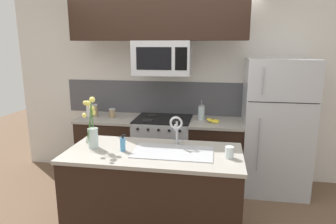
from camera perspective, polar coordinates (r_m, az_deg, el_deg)
The scene contains 20 objects.
ground_plane at distance 3.64m, azimuth -3.64°, elevation -18.97°, with size 10.00×10.00×0.00m, color brown.
rear_partition at distance 4.35m, azimuth 3.86°, elevation 4.65°, with size 5.20×0.10×2.60m, color silver.
splash_band at distance 4.36m, azimuth -0.17°, elevation 2.70°, with size 3.04×0.01×0.48m, color #4C4C51.
back_counter_left at distance 4.44m, azimuth -10.91°, elevation -6.63°, with size 0.83×0.65×0.91m.
back_counter_right at distance 4.17m, azimuth 9.00°, elevation -7.83°, with size 0.72×0.65×0.91m.
stove_range at distance 4.23m, azimuth -0.92°, elevation -7.28°, with size 0.76×0.64×0.93m.
microwave at distance 3.96m, azimuth -1.04°, elevation 10.26°, with size 0.74×0.40×0.44m.
upper_cabinet_band at distance 3.95m, azimuth -1.96°, elevation 17.78°, with size 2.24×0.34×0.60m, color black.
refrigerator at distance 4.13m, azimuth 19.77°, elevation -2.60°, with size 0.83×0.74×1.74m.
storage_jar_tall at distance 4.42m, azimuth -14.73°, elevation 0.50°, with size 0.09×0.09×0.19m.
storage_jar_medium at distance 4.35m, azimuth -13.75°, elevation 0.26°, with size 0.08×0.08×0.18m.
storage_jar_short at distance 4.28m, azimuth -10.58°, elevation -0.17°, with size 0.09×0.09×0.12m.
banana_bunch at distance 3.97m, azimuth 8.59°, elevation -1.68°, with size 0.19×0.15×0.08m.
french_press at distance 4.08m, azimuth 6.38°, elevation -0.12°, with size 0.09×0.09×0.27m.
island_counter at distance 3.09m, azimuth -2.65°, elevation -15.41°, with size 1.69×0.79×0.91m.
kitchen_sink at distance 2.89m, azimuth 0.96°, elevation -8.99°, with size 0.76×0.42×0.16m.
sink_faucet at distance 3.00m, azimuth 1.60°, elevation -2.80°, with size 0.14×0.14×0.31m.
dish_soap_bottle at distance 2.92m, azimuth -8.61°, elevation -6.06°, with size 0.06×0.05×0.16m.
drinking_glass at distance 2.78m, azimuth 11.61°, elevation -7.53°, with size 0.08×0.08×0.11m.
flower_vase at distance 3.04m, azimuth -14.20°, elevation -3.54°, with size 0.12×0.20×0.50m.
Camera 1 is at (0.73, -3.01, 1.92)m, focal length 32.00 mm.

